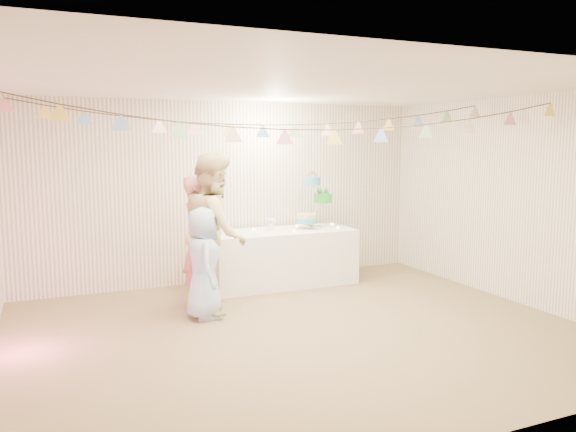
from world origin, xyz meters
name	(u,v)px	position (x,y,z in m)	size (l,w,h in m)	color
floor	(301,332)	(0.00, 0.00, 0.00)	(6.00, 6.00, 0.00)	brown
ceiling	(301,85)	(0.00, 0.00, 2.60)	(6.00, 6.00, 0.00)	silver
back_wall	(229,193)	(0.00, 2.50, 1.30)	(6.00, 6.00, 0.00)	white
front_wall	(465,256)	(0.00, -2.50, 1.30)	(6.00, 6.00, 0.00)	white
right_wall	(517,200)	(3.00, 0.00, 1.30)	(5.00, 5.00, 0.00)	white
table	(281,257)	(0.61, 1.98, 0.39)	(2.09, 0.83, 0.78)	white
cake_stand	(314,204)	(1.16, 2.03, 1.14)	(0.69, 0.41, 0.77)	silver
cake_bottom	(307,225)	(1.01, 1.97, 0.84)	(0.31, 0.31, 0.15)	#29ACC3
cake_middle	(323,204)	(1.34, 2.12, 1.11)	(0.27, 0.27, 0.22)	green
cake_top_tier	(312,187)	(1.10, 2.00, 1.38)	(0.25, 0.25, 0.19)	#3D8AC2
platter	(250,235)	(0.12, 1.93, 0.76)	(0.36, 0.36, 0.02)	white
posy	(271,227)	(0.47, 2.03, 0.84)	(0.15, 0.15, 0.18)	white
person_adult_a	(200,241)	(-0.73, 1.36, 0.82)	(0.60, 0.39, 1.64)	#D67270
person_adult_b	(215,232)	(-0.60, 1.14, 0.95)	(0.93, 0.72, 1.91)	#D0BB80
person_child	(204,263)	(-0.82, 0.90, 0.65)	(0.63, 0.41, 1.29)	#A0C0E3
bunting_back	(263,115)	(0.00, 1.10, 2.35)	(5.60, 1.10, 0.40)	pink
bunting_front	(310,112)	(0.00, -0.20, 2.32)	(5.60, 0.90, 0.36)	#72A5E5
tealight_0	(231,234)	(-0.19, 1.83, 0.80)	(0.04, 0.04, 0.03)	#FFD88C
tealight_1	(254,229)	(0.26, 2.16, 0.80)	(0.04, 0.04, 0.03)	#FFD88C
tealight_2	(294,231)	(0.71, 1.76, 0.80)	(0.04, 0.04, 0.03)	#FFD88C
tealight_3	(297,226)	(0.96, 2.20, 0.80)	(0.04, 0.04, 0.03)	#FFD88C
tealight_4	(338,228)	(1.43, 1.80, 0.80)	(0.04, 0.04, 0.03)	#FFD88C
tealight_5	(332,224)	(1.51, 2.13, 0.80)	(0.04, 0.04, 0.03)	#FFD88C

